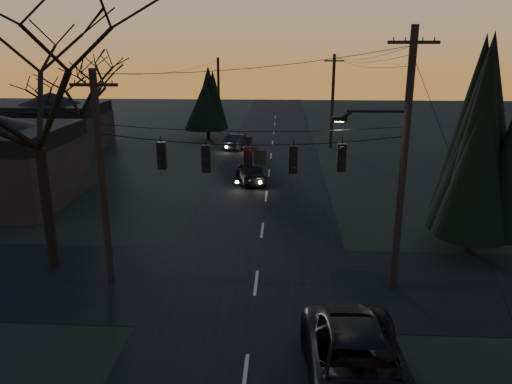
# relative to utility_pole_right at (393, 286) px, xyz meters

# --- Properties ---
(main_road) EXTENTS (8.00, 120.00, 0.02)m
(main_road) POSITION_rel_utility_pole_right_xyz_m (-5.50, 10.00, 0.01)
(main_road) COLOR black
(main_road) RESTS_ON ground
(cross_road) EXTENTS (60.00, 7.00, 0.02)m
(cross_road) POSITION_rel_utility_pole_right_xyz_m (-5.50, 0.00, 0.01)
(cross_road) COLOR black
(cross_road) RESTS_ON ground
(utility_pole_right) EXTENTS (5.00, 0.30, 10.00)m
(utility_pole_right) POSITION_rel_utility_pole_right_xyz_m (0.00, 0.00, 0.00)
(utility_pole_right) COLOR black
(utility_pole_right) RESTS_ON ground
(utility_pole_left) EXTENTS (1.80, 0.30, 8.50)m
(utility_pole_left) POSITION_rel_utility_pole_right_xyz_m (-11.50, 0.00, 0.00)
(utility_pole_left) COLOR black
(utility_pole_left) RESTS_ON ground
(utility_pole_far_r) EXTENTS (1.80, 0.30, 8.50)m
(utility_pole_far_r) POSITION_rel_utility_pole_right_xyz_m (0.00, 28.00, 0.00)
(utility_pole_far_r) COLOR black
(utility_pole_far_r) RESTS_ON ground
(utility_pole_far_l) EXTENTS (0.30, 0.30, 8.00)m
(utility_pole_far_l) POSITION_rel_utility_pole_right_xyz_m (-11.50, 36.00, 0.00)
(utility_pole_far_l) COLOR black
(utility_pole_far_l) RESTS_ON ground
(span_signal_assembly) EXTENTS (11.50, 0.44, 1.63)m
(span_signal_assembly) POSITION_rel_utility_pole_right_xyz_m (-5.74, 0.00, 5.21)
(span_signal_assembly) COLOR black
(span_signal_assembly) RESTS_ON ground
(bare_tree_left) EXTENTS (10.64, 10.64, 10.44)m
(bare_tree_left) POSITION_rel_utility_pole_right_xyz_m (-14.46, 1.22, 7.30)
(bare_tree_left) COLOR black
(bare_tree_left) RESTS_ON ground
(evergreen_right) EXTENTS (3.99, 3.99, 8.75)m
(evergreen_right) POSITION_rel_utility_pole_right_xyz_m (4.26, 3.81, 4.97)
(evergreen_right) COLOR black
(evergreen_right) RESTS_ON ground
(bare_tree_dist) EXTENTS (6.41, 6.41, 8.35)m
(bare_tree_dist) POSITION_rel_utility_pole_right_xyz_m (-19.95, 18.99, 5.83)
(bare_tree_dist) COLOR black
(bare_tree_dist) RESTS_ON ground
(evergreen_dist) EXTENTS (3.99, 3.99, 6.33)m
(evergreen_dist) POSITION_rel_utility_pole_right_xyz_m (-12.07, 31.65, 3.76)
(evergreen_dist) COLOR black
(evergreen_dist) RESTS_ON ground
(house_left_far) EXTENTS (9.00, 7.00, 5.20)m
(house_left_far) POSITION_rel_utility_pole_right_xyz_m (-25.50, 26.00, 2.60)
(house_left_far) COLOR black
(house_left_far) RESTS_ON ground
(suv_near) EXTENTS (2.98, 6.24, 1.72)m
(suv_near) POSITION_rel_utility_pole_right_xyz_m (-2.36, -6.62, 0.86)
(suv_near) COLOR black
(suv_near) RESTS_ON ground
(sedan_oncoming_a) EXTENTS (2.63, 4.74, 1.53)m
(sedan_oncoming_a) POSITION_rel_utility_pole_right_xyz_m (-6.70, 15.46, 0.76)
(sedan_oncoming_a) COLOR black
(sedan_oncoming_a) RESTS_ON ground
(sedan_oncoming_b) EXTENTS (2.56, 4.31, 1.34)m
(sedan_oncoming_b) POSITION_rel_utility_pole_right_xyz_m (-8.70, 27.25, 0.67)
(sedan_oncoming_b) COLOR black
(sedan_oncoming_b) RESTS_ON ground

